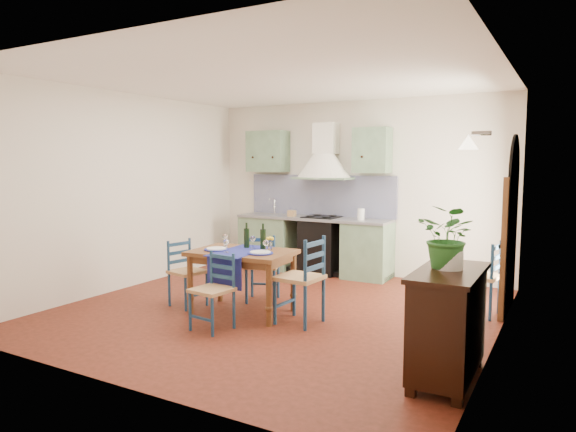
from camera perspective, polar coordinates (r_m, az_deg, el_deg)
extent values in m
plane|color=#431A0E|center=(6.44, -1.14, -10.38)|extent=(5.00, 5.00, 0.00)
cube|color=silver|center=(8.44, 7.44, 3.13)|extent=(5.00, 0.04, 2.80)
cube|color=gray|center=(8.91, -2.10, -2.89)|extent=(0.90, 0.60, 0.88)
cube|color=gray|center=(8.13, 8.84, -3.81)|extent=(0.70, 0.60, 0.88)
cube|color=black|center=(8.44, 3.73, -3.39)|extent=(0.60, 0.58, 0.88)
cube|color=gray|center=(8.44, 2.83, -0.23)|extent=(2.60, 0.64, 0.04)
cube|color=silver|center=(8.85, -2.11, 0.02)|extent=(0.45, 0.40, 0.03)
cylinder|color=silver|center=(8.99, -1.51, 1.11)|extent=(0.02, 0.02, 0.26)
cube|color=black|center=(8.37, 3.75, -0.12)|extent=(0.55, 0.48, 0.02)
cube|color=black|center=(8.62, 2.95, -5.89)|extent=(2.60, 0.50, 0.08)
cube|color=#090F50|center=(8.66, 3.65, 2.31)|extent=(2.65, 0.05, 0.68)
cube|color=gray|center=(8.97, -2.25, 7.17)|extent=(0.70, 0.34, 0.70)
cube|color=gray|center=(8.14, 9.34, 7.22)|extent=(0.55, 0.34, 0.70)
cone|color=white|center=(8.38, 3.97, 5.54)|extent=(0.96, 0.96, 0.40)
cube|color=white|center=(8.47, 4.25, 8.58)|extent=(0.36, 0.30, 0.50)
cube|color=silver|center=(5.38, 22.47, 1.12)|extent=(0.04, 5.00, 2.80)
cube|color=black|center=(6.83, 23.54, -2.84)|extent=(0.03, 1.00, 1.65)
cylinder|color=black|center=(6.76, 23.83, 4.09)|extent=(0.03, 1.00, 1.00)
cube|color=brown|center=(6.31, 22.82, -3.51)|extent=(0.06, 0.06, 1.65)
cube|color=brown|center=(7.37, 23.77, -2.24)|extent=(0.06, 0.06, 1.65)
cube|color=brown|center=(7.03, 23.65, -1.33)|extent=(0.04, 0.55, 1.96)
cylinder|color=silver|center=(4.51, 20.70, 8.59)|extent=(0.15, 0.04, 0.04)
cone|color=#FFEDC6|center=(4.53, 19.41, 7.74)|extent=(0.16, 0.16, 0.12)
cube|color=silver|center=(7.76, -17.34, 2.66)|extent=(0.04, 5.00, 2.80)
cube|color=white|center=(6.26, -1.20, 15.10)|extent=(5.00, 5.00, 0.01)
cube|color=brown|center=(6.18, -5.12, -4.13)|extent=(1.25, 0.88, 0.05)
cube|color=brown|center=(6.20, -5.11, -4.72)|extent=(1.12, 0.76, 0.08)
cylinder|color=brown|center=(6.27, -10.81, -7.60)|extent=(0.07, 0.07, 0.71)
cylinder|color=brown|center=(6.80, -7.57, -6.47)|extent=(0.07, 0.07, 0.71)
cylinder|color=brown|center=(5.74, -2.12, -8.78)|extent=(0.07, 0.07, 0.71)
cylinder|color=brown|center=(6.31, 0.60, -7.40)|extent=(0.07, 0.07, 0.71)
cube|color=navy|center=(6.14, -5.35, -3.94)|extent=(0.51, 0.93, 0.01)
cube|color=navy|center=(5.87, -7.10, -6.24)|extent=(0.45, 0.05, 0.38)
cylinder|color=navy|center=(6.25, -7.95, -3.69)|extent=(0.30, 0.30, 0.01)
cylinder|color=white|center=(6.25, -7.95, -3.60)|extent=(0.24, 0.24, 0.01)
cylinder|color=navy|center=(5.95, -3.10, -4.13)|extent=(0.30, 0.30, 0.01)
cylinder|color=white|center=(5.95, -3.10, -4.03)|extent=(0.24, 0.24, 0.01)
cylinder|color=black|center=(6.35, -4.62, -2.17)|extent=(0.07, 0.07, 0.32)
cylinder|color=black|center=(6.24, -2.79, -2.30)|extent=(0.07, 0.07, 0.32)
cylinder|color=white|center=(6.16, -2.02, -3.35)|extent=(0.05, 0.05, 0.10)
sphere|color=yellow|center=(6.14, -2.02, -2.52)|extent=(0.10, 0.10, 0.10)
cylinder|color=navy|center=(5.72, -10.83, -10.37)|extent=(0.03, 0.03, 0.43)
cylinder|color=navy|center=(5.90, -8.48, -7.79)|extent=(0.03, 0.03, 0.83)
cylinder|color=navy|center=(5.49, -8.41, -11.03)|extent=(0.03, 0.03, 0.43)
cylinder|color=navy|center=(5.67, -6.05, -8.31)|extent=(0.03, 0.03, 0.83)
cube|color=tan|center=(5.66, -8.46, -8.13)|extent=(0.43, 0.43, 0.04)
cube|color=navy|center=(5.75, -7.31, -6.71)|extent=(0.35, 0.07, 0.04)
cube|color=navy|center=(5.73, -7.32, -5.62)|extent=(0.35, 0.07, 0.04)
cube|color=navy|center=(5.71, -7.34, -4.53)|extent=(0.35, 0.07, 0.04)
cube|color=navy|center=(5.62, -9.63, -11.14)|extent=(0.33, 0.07, 0.02)
cylinder|color=navy|center=(6.94, -1.09, -7.22)|extent=(0.04, 0.04, 0.46)
cylinder|color=navy|center=(6.54, -1.57, -6.06)|extent=(0.04, 0.04, 0.90)
cylinder|color=navy|center=(7.00, -4.01, -7.11)|extent=(0.04, 0.04, 0.46)
cylinder|color=navy|center=(6.61, -4.66, -5.95)|extent=(0.04, 0.04, 0.90)
cube|color=tan|center=(6.74, -2.84, -5.49)|extent=(0.54, 0.54, 0.04)
cube|color=navy|center=(6.55, -3.13, -4.73)|extent=(0.36, 0.16, 0.04)
cube|color=navy|center=(6.52, -3.13, -3.69)|extent=(0.36, 0.16, 0.04)
cube|color=navy|center=(6.50, -3.14, -2.66)|extent=(0.36, 0.16, 0.04)
cube|color=navy|center=(6.98, -2.55, -7.57)|extent=(0.34, 0.16, 0.02)
cylinder|color=navy|center=(6.45, -11.31, -8.50)|extent=(0.03, 0.03, 0.43)
cylinder|color=navy|center=(6.67, -13.10, -6.27)|extent=(0.03, 0.03, 0.83)
cylinder|color=navy|center=(6.65, -9.01, -8.01)|extent=(0.03, 0.03, 0.43)
cylinder|color=navy|center=(6.86, -10.83, -5.87)|extent=(0.03, 0.03, 0.83)
cube|color=tan|center=(6.63, -11.08, -6.09)|extent=(0.46, 0.46, 0.04)
cube|color=navy|center=(6.74, -11.97, -4.91)|extent=(0.10, 0.35, 0.04)
cube|color=navy|center=(6.72, -11.99, -3.98)|extent=(0.10, 0.35, 0.04)
cube|color=navy|center=(6.70, -12.01, -3.04)|extent=(0.10, 0.35, 0.04)
cube|color=navy|center=(6.56, -10.13, -8.65)|extent=(0.10, 0.33, 0.02)
cylinder|color=navy|center=(6.14, 0.68, -8.74)|extent=(0.04, 0.04, 0.51)
cylinder|color=navy|center=(5.88, 3.96, -6.97)|extent=(0.04, 0.04, 0.99)
cylinder|color=navy|center=(5.82, -1.47, -9.56)|extent=(0.04, 0.04, 0.51)
cylinder|color=navy|center=(5.55, 1.92, -7.76)|extent=(0.04, 0.04, 0.99)
cube|color=tan|center=(5.81, 1.27, -6.85)|extent=(0.50, 0.50, 0.04)
cube|color=navy|center=(5.68, 2.98, -5.73)|extent=(0.06, 0.42, 0.05)
cube|color=navy|center=(5.65, 2.99, -4.42)|extent=(0.06, 0.42, 0.05)
cube|color=navy|center=(5.63, 2.99, -3.09)|extent=(0.06, 0.42, 0.05)
cube|color=navy|center=(5.99, -0.36, -9.65)|extent=(0.06, 0.40, 0.03)
cylinder|color=navy|center=(6.81, 19.46, -7.83)|extent=(0.04, 0.04, 0.46)
cylinder|color=navy|center=(6.67, 22.47, -6.31)|extent=(0.04, 0.04, 0.89)
cylinder|color=navy|center=(6.48, 18.50, -8.50)|extent=(0.04, 0.04, 0.46)
cylinder|color=navy|center=(6.33, 21.65, -6.93)|extent=(0.04, 0.04, 0.89)
cube|color=tan|center=(6.54, 20.56, -6.25)|extent=(0.47, 0.47, 0.04)
cube|color=navy|center=(6.47, 22.12, -5.33)|extent=(0.08, 0.38, 0.04)
cube|color=navy|center=(6.45, 22.16, -4.29)|extent=(0.08, 0.38, 0.04)
cube|color=navy|center=(6.43, 22.20, -3.24)|extent=(0.08, 0.38, 0.04)
cube|color=navy|center=(6.65, 18.97, -8.57)|extent=(0.08, 0.36, 0.02)
cube|color=black|center=(4.54, 17.35, -11.26)|extent=(0.45, 1.00, 0.82)
cube|color=black|center=(4.43, 17.52, -6.00)|extent=(0.50, 1.05, 0.04)
cube|color=brown|center=(4.39, 13.69, -12.31)|extent=(0.02, 0.38, 0.63)
cube|color=brown|center=(4.81, 15.19, -10.70)|extent=(0.02, 0.38, 0.63)
cube|color=black|center=(4.33, 13.51, -18.36)|extent=(0.08, 0.08, 0.08)
cube|color=black|center=(5.13, 16.26, -14.52)|extent=(0.08, 0.08, 0.08)
cube|color=black|center=(4.26, 18.30, -18.92)|extent=(0.08, 0.08, 0.08)
cube|color=black|center=(5.07, 20.25, -14.90)|extent=(0.08, 0.08, 0.08)
imported|color=#2A6E2A|center=(4.43, 17.46, -2.24)|extent=(0.59, 0.54, 0.53)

